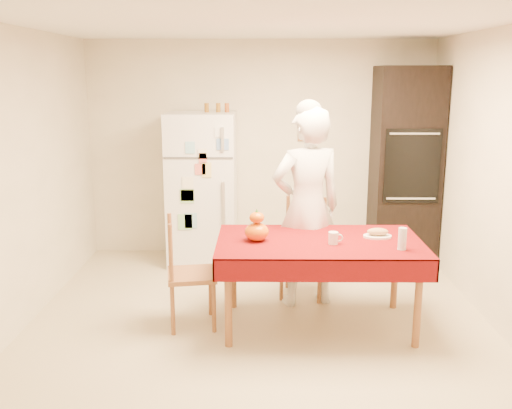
{
  "coord_description": "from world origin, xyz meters",
  "views": [
    {
      "loc": [
        0.02,
        -4.42,
        2.11
      ],
      "look_at": [
        -0.03,
        0.2,
        1.05
      ],
      "focal_mm": 40.0,
      "sensor_mm": 36.0,
      "label": 1
    }
  ],
  "objects_px": {
    "chair_left": "(184,269)",
    "seated_woman": "(307,208)",
    "chair_far": "(304,243)",
    "coffee_mug": "(333,238)",
    "bread_plate": "(377,236)",
    "oven_cabinet": "(405,166)",
    "wine_glass": "(402,239)",
    "dining_table": "(319,248)",
    "refrigerator": "(202,189)",
    "pumpkin_lower": "(257,232)"
  },
  "relations": [
    {
      "from": "coffee_mug",
      "to": "wine_glass",
      "type": "xyz_separation_m",
      "value": [
        0.52,
        -0.14,
        0.04
      ]
    },
    {
      "from": "refrigerator",
      "to": "bread_plate",
      "type": "bearing_deg",
      "value": -44.98
    },
    {
      "from": "seated_woman",
      "to": "wine_glass",
      "type": "relative_size",
      "value": 10.44
    },
    {
      "from": "refrigerator",
      "to": "dining_table",
      "type": "relative_size",
      "value": 1.0
    },
    {
      "from": "seated_woman",
      "to": "pumpkin_lower",
      "type": "distance_m",
      "value": 0.69
    },
    {
      "from": "oven_cabinet",
      "to": "bread_plate",
      "type": "distance_m",
      "value": 1.84
    },
    {
      "from": "wine_glass",
      "to": "refrigerator",
      "type": "bearing_deg",
      "value": 131.72
    },
    {
      "from": "dining_table",
      "to": "coffee_mug",
      "type": "relative_size",
      "value": 17.0
    },
    {
      "from": "seated_woman",
      "to": "chair_left",
      "type": "bearing_deg",
      "value": 7.76
    },
    {
      "from": "wine_glass",
      "to": "oven_cabinet",
      "type": "bearing_deg",
      "value": 76.08
    },
    {
      "from": "oven_cabinet",
      "to": "wine_glass",
      "type": "xyz_separation_m",
      "value": [
        -0.51,
        -2.04,
        -0.25
      ]
    },
    {
      "from": "dining_table",
      "to": "chair_left",
      "type": "distance_m",
      "value": 1.15
    },
    {
      "from": "coffee_mug",
      "to": "pumpkin_lower",
      "type": "height_order",
      "value": "pumpkin_lower"
    },
    {
      "from": "pumpkin_lower",
      "to": "chair_far",
      "type": "bearing_deg",
      "value": 59.21
    },
    {
      "from": "bread_plate",
      "to": "oven_cabinet",
      "type": "bearing_deg",
      "value": 69.67
    },
    {
      "from": "coffee_mug",
      "to": "chair_left",
      "type": "bearing_deg",
      "value": 175.18
    },
    {
      "from": "chair_left",
      "to": "coffee_mug",
      "type": "bearing_deg",
      "value": -104.44
    },
    {
      "from": "pumpkin_lower",
      "to": "bread_plate",
      "type": "xyz_separation_m",
      "value": [
        1.02,
        0.1,
        -0.07
      ]
    },
    {
      "from": "coffee_mug",
      "to": "oven_cabinet",
      "type": "bearing_deg",
      "value": 61.5
    },
    {
      "from": "chair_left",
      "to": "wine_glass",
      "type": "distance_m",
      "value": 1.81
    },
    {
      "from": "coffee_mug",
      "to": "bread_plate",
      "type": "xyz_separation_m",
      "value": [
        0.4,
        0.2,
        -0.04
      ]
    },
    {
      "from": "coffee_mug",
      "to": "pumpkin_lower",
      "type": "xyz_separation_m",
      "value": [
        -0.62,
        0.09,
        0.03
      ]
    },
    {
      "from": "chair_far",
      "to": "coffee_mug",
      "type": "xyz_separation_m",
      "value": [
        0.17,
        -0.86,
        0.3
      ]
    },
    {
      "from": "chair_far",
      "to": "bread_plate",
      "type": "xyz_separation_m",
      "value": [
        0.57,
        -0.66,
        0.26
      ]
    },
    {
      "from": "wine_glass",
      "to": "bread_plate",
      "type": "bearing_deg",
      "value": 109.94
    },
    {
      "from": "dining_table",
      "to": "bread_plate",
      "type": "relative_size",
      "value": 7.08
    },
    {
      "from": "refrigerator",
      "to": "coffee_mug",
      "type": "xyz_separation_m",
      "value": [
        1.25,
        -1.85,
        -0.04
      ]
    },
    {
      "from": "dining_table",
      "to": "seated_woman",
      "type": "bearing_deg",
      "value": 97.63
    },
    {
      "from": "seated_woman",
      "to": "coffee_mug",
      "type": "distance_m",
      "value": 0.64
    },
    {
      "from": "chair_left",
      "to": "pumpkin_lower",
      "type": "height_order",
      "value": "chair_left"
    },
    {
      "from": "dining_table",
      "to": "chair_left",
      "type": "height_order",
      "value": "chair_left"
    },
    {
      "from": "dining_table",
      "to": "wine_glass",
      "type": "distance_m",
      "value": 0.69
    },
    {
      "from": "dining_table",
      "to": "seated_woman",
      "type": "relative_size",
      "value": 0.92
    },
    {
      "from": "coffee_mug",
      "to": "seated_woman",
      "type": "bearing_deg",
      "value": 105.58
    },
    {
      "from": "seated_woman",
      "to": "coffee_mug",
      "type": "height_order",
      "value": "seated_woman"
    },
    {
      "from": "chair_left",
      "to": "bread_plate",
      "type": "height_order",
      "value": "chair_left"
    },
    {
      "from": "chair_far",
      "to": "bread_plate",
      "type": "bearing_deg",
      "value": -37.34
    },
    {
      "from": "chair_far",
      "to": "seated_woman",
      "type": "relative_size",
      "value": 0.52
    },
    {
      "from": "refrigerator",
      "to": "chair_left",
      "type": "relative_size",
      "value": 1.79
    },
    {
      "from": "coffee_mug",
      "to": "bread_plate",
      "type": "distance_m",
      "value": 0.45
    },
    {
      "from": "chair_left",
      "to": "seated_woman",
      "type": "xyz_separation_m",
      "value": [
        1.07,
        0.5,
        0.41
      ]
    },
    {
      "from": "coffee_mug",
      "to": "bread_plate",
      "type": "height_order",
      "value": "coffee_mug"
    },
    {
      "from": "oven_cabinet",
      "to": "dining_table",
      "type": "distance_m",
      "value": 2.16
    },
    {
      "from": "chair_left",
      "to": "pumpkin_lower",
      "type": "relative_size",
      "value": 4.72
    },
    {
      "from": "refrigerator",
      "to": "bread_plate",
      "type": "xyz_separation_m",
      "value": [
        1.65,
        -1.65,
        -0.08
      ]
    },
    {
      "from": "seated_woman",
      "to": "wine_glass",
      "type": "height_order",
      "value": "seated_woman"
    },
    {
      "from": "bread_plate",
      "to": "refrigerator",
      "type": "bearing_deg",
      "value": 135.02
    },
    {
      "from": "oven_cabinet",
      "to": "bread_plate",
      "type": "xyz_separation_m",
      "value": [
        -0.63,
        -1.7,
        -0.33
      ]
    },
    {
      "from": "chair_left",
      "to": "bread_plate",
      "type": "xyz_separation_m",
      "value": [
        1.64,
        0.09,
        0.26
      ]
    },
    {
      "from": "bread_plate",
      "to": "pumpkin_lower",
      "type": "bearing_deg",
      "value": -174.16
    }
  ]
}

